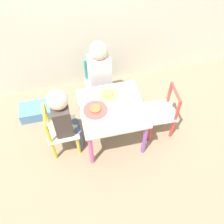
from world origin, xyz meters
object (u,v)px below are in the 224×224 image
Objects in this scene: child_back at (100,72)px; storage_bin at (37,111)px; child_left at (64,116)px; kids_table at (112,112)px; plate_left at (95,110)px; chair_teal at (99,84)px; chair_yellow at (60,131)px; plate_back at (108,94)px; chair_red at (162,112)px.

child_back is 0.77m from storage_bin.
child_left is at bearing -135.61° from child_back.
kids_table is 0.16m from plate_left.
chair_teal reaches higher than storage_bin.
child_back is 0.42m from plate_left.
chair_teal and chair_yellow have the same top height.
chair_yellow is 0.52m from plate_back.
kids_table is at bearing -90.00° from chair_red.
child_left is 2.18× the size of storage_bin.
child_left is 3.79× the size of plate_back.
storage_bin is (-0.53, 0.42, -0.37)m from plate_left.
storage_bin is (-0.67, 0.42, -0.30)m from kids_table.
chair_yellow is 0.92m from chair_red.
plate_left is at bearing -135.00° from plate_back.
plate_back is at bearing 90.00° from kids_table.
plate_back is (0.46, 0.15, 0.18)m from chair_yellow.
plate_back is 0.94× the size of plate_left.
chair_yellow is 0.37m from plate_left.
storage_bin is at bearing 31.18° from child_left.
chair_yellow is at bearing -139.76° from child_back.
chair_teal is 0.68m from chair_red.
chair_teal is 0.37m from plate_back.
child_back is 3.85× the size of plate_left.
child_left reaches higher than kids_table.
chair_red is at bearing -2.39° from kids_table.
kids_table is 0.69× the size of child_back.
child_left reaches higher than plate_left.
chair_yellow is at bearing 90.00° from child_left.
storage_bin is at bearing 175.84° from child_back.
kids_table is 1.06× the size of chair_teal.
chair_teal is (-0.02, 0.46, -0.11)m from kids_table.
chair_teal reaches higher than plate_left.
kids_table is 0.74× the size of child_left.
chair_red is at bearing -47.62° from chair_teal.
kids_table reaches higher than storage_bin.
child_left is (-0.38, -0.41, -0.03)m from child_back.
chair_red is at bearing -44.03° from child_back.
plate_back is 0.82m from storage_bin.
chair_yellow is at bearing -178.62° from kids_table.
plate_back is (0.40, 0.15, 0.00)m from child_left.
child_back reaches higher than chair_teal.
child_left reaches higher than chair_red.
child_left is (-0.40, -0.01, 0.07)m from kids_table.
chair_teal reaches higher than kids_table.
child_back reaches higher than kids_table.
chair_teal is 2.52× the size of plate_left.
child_left is (0.06, 0.00, 0.18)m from chair_yellow.
chair_yellow is 0.64m from child_back.
kids_table is at bearing -90.00° from plate_back.
chair_yellow is at bearing -178.02° from plate_left.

